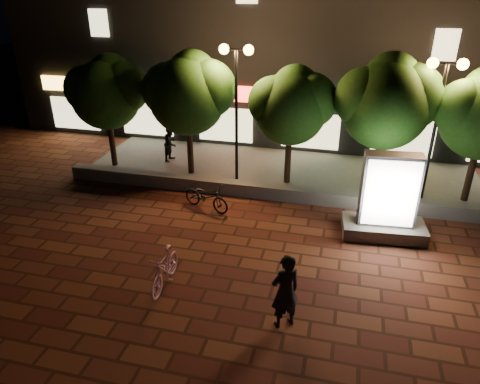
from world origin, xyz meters
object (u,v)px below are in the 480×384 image
(rider, at_px, (285,291))
(pedestrian, at_px, (171,143))
(street_lamp_right, at_px, (442,94))
(ad_kiosk, at_px, (387,204))
(scooter_pink, at_px, (165,269))
(scooter_parked, at_px, (206,197))
(tree_far_left, at_px, (107,90))
(tree_left, at_px, (189,91))
(street_lamp_left, at_px, (236,80))
(tree_right, at_px, (388,99))
(tree_mid, at_px, (292,103))

(rider, height_order, pedestrian, rider)
(street_lamp_right, height_order, ad_kiosk, street_lamp_right)
(ad_kiosk, relative_size, scooter_pink, 1.58)
(street_lamp_right, bearing_deg, scooter_parked, -160.67)
(tree_far_left, distance_m, pedestrian, 3.41)
(tree_left, height_order, street_lamp_left, street_lamp_left)
(scooter_parked, bearing_deg, scooter_pink, -156.83)
(rider, bearing_deg, tree_right, -141.94)
(tree_far_left, bearing_deg, scooter_parked, -29.72)
(street_lamp_right, distance_m, scooter_parked, 8.57)
(tree_left, height_order, street_lamp_right, street_lamp_right)
(street_lamp_left, bearing_deg, ad_kiosk, -27.72)
(tree_mid, height_order, rider, tree_mid)
(rider, distance_m, pedestrian, 11.05)
(tree_left, bearing_deg, street_lamp_left, -7.70)
(tree_far_left, height_order, street_lamp_right, street_lamp_right)
(street_lamp_left, xyz_separation_m, ad_kiosk, (5.53, -2.91, -2.92))
(tree_mid, xyz_separation_m, scooter_pink, (-2.20, -7.23, -2.69))
(street_lamp_right, height_order, rider, street_lamp_right)
(pedestrian, bearing_deg, rider, -137.69)
(ad_kiosk, bearing_deg, pedestrian, 154.48)
(scooter_pink, bearing_deg, pedestrian, 110.51)
(street_lamp_right, relative_size, rider, 2.58)
(tree_far_left, distance_m, street_lamp_right, 12.47)
(scooter_pink, bearing_deg, ad_kiosk, 35.17)
(tree_left, xyz_separation_m, scooter_pink, (1.80, -7.23, -2.92))
(street_lamp_left, relative_size, scooter_pink, 2.98)
(tree_far_left, height_order, tree_right, tree_right)
(street_lamp_right, bearing_deg, rider, -116.90)
(street_lamp_left, relative_size, ad_kiosk, 1.89)
(ad_kiosk, bearing_deg, street_lamp_left, 152.28)
(tree_left, xyz_separation_m, tree_right, (7.30, 0.00, 0.12))
(street_lamp_left, bearing_deg, street_lamp_right, 0.00)
(tree_mid, xyz_separation_m, street_lamp_left, (-2.05, -0.26, 0.81))
(tree_left, xyz_separation_m, pedestrian, (-1.37, 1.05, -2.59))
(tree_far_left, relative_size, pedestrian, 2.98)
(rider, bearing_deg, tree_far_left, -78.98)
(tree_right, xyz_separation_m, rider, (-2.25, -7.94, -2.60))
(tree_mid, height_order, pedestrian, tree_mid)
(street_lamp_left, bearing_deg, tree_far_left, 177.24)
(street_lamp_left, height_order, rider, street_lamp_left)
(tree_mid, distance_m, rider, 8.32)
(ad_kiosk, xyz_separation_m, scooter_parked, (-5.95, 0.30, -0.62))
(scooter_parked, bearing_deg, pedestrian, 55.91)
(tree_mid, bearing_deg, tree_far_left, 180.00)
(tree_far_left, distance_m, tree_right, 10.81)
(tree_right, relative_size, pedestrian, 3.26)
(ad_kiosk, height_order, pedestrian, ad_kiosk)
(pedestrian, bearing_deg, tree_left, -120.77)
(street_lamp_left, height_order, ad_kiosk, street_lamp_left)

